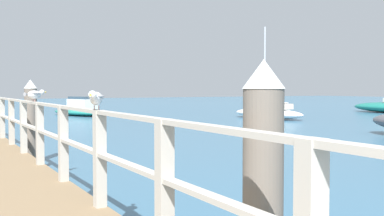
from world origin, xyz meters
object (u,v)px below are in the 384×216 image
Objects in this scene: dock_piling_far at (31,121)px; dock_piling_near at (263,198)px; seagull_foreground at (96,98)px; seagull_background at (35,94)px; boat_3 at (80,109)px; boat_0 at (268,112)px.

dock_piling_near is at bearing -90.00° from dock_piling_far.
seagull_foreground is at bearing 98.82° from dock_piling_near.
dock_piling_far is at bearing 90.00° from dock_piling_near.
dock_piling_far is (0.00, 8.54, 0.00)m from dock_piling_near.
seagull_background reaches higher than boat_3.
dock_piling_near is 1.00× the size of dock_piling_far.
dock_piling_far reaches higher than boat_3.
seagull_background is 19.33m from boat_0.
dock_piling_near is at bearing 59.78° from boat_3.
seagull_background is at bearing -59.56° from seagull_foreground.
boat_3 is (6.52, 20.31, -1.22)m from seagull_background.
boat_0 reaches higher than seagull_background.
boat_0 is 11.85m from boat_3.
dock_piling_far reaches higher than seagull_background.
boat_3 is at bearing 132.29° from seagull_background.
dock_piling_far is 6.11m from seagull_foreground.
seagull_foreground reaches higher than boat_3.
dock_piling_near is 2.59m from seagull_foreground.
seagull_foreground is 21.75m from boat_0.
dock_piling_far is 0.36× the size of boat_3.
seagull_background is at bearing -149.09° from boat_0.
boat_0 is (15.04, 12.07, -1.27)m from seagull_background.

